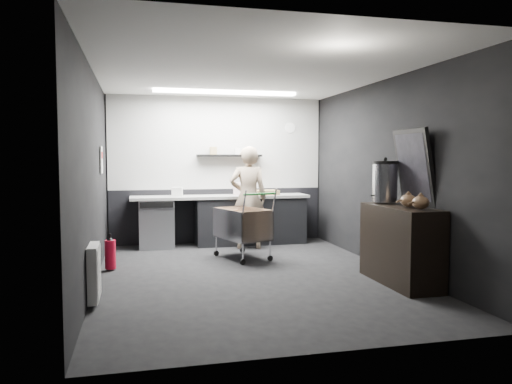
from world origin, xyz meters
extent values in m
plane|color=black|center=(0.00, 0.00, 0.00)|extent=(5.50, 5.50, 0.00)
plane|color=white|center=(0.00, 0.00, 2.70)|extent=(5.50, 5.50, 0.00)
plane|color=black|center=(0.00, 2.75, 1.35)|extent=(5.50, 0.00, 5.50)
plane|color=black|center=(0.00, -2.75, 1.35)|extent=(5.50, 0.00, 5.50)
plane|color=black|center=(-2.00, 0.00, 1.35)|extent=(0.00, 5.50, 5.50)
plane|color=black|center=(2.00, 0.00, 1.35)|extent=(0.00, 5.50, 5.50)
cube|color=#B1B1AD|center=(0.00, 2.73, 1.85)|extent=(3.95, 0.02, 1.70)
cube|color=black|center=(0.00, 2.73, 0.50)|extent=(3.95, 0.02, 1.00)
cube|color=black|center=(0.20, 2.62, 1.62)|extent=(1.20, 0.22, 0.04)
cylinder|color=white|center=(1.40, 2.72, 2.15)|extent=(0.20, 0.03, 0.20)
cube|color=white|center=(-1.98, 1.30, 1.55)|extent=(0.02, 0.30, 0.40)
cube|color=red|center=(-1.98, 1.30, 1.62)|extent=(0.02, 0.22, 0.10)
cube|color=white|center=(-1.94, -0.90, 0.35)|extent=(0.10, 0.50, 0.60)
cube|color=white|center=(0.00, 1.85, 2.67)|extent=(2.40, 0.20, 0.04)
cube|color=black|center=(0.55, 2.42, 0.42)|extent=(2.00, 0.56, 0.85)
cube|color=#A5A4A0|center=(0.00, 2.42, 0.88)|extent=(3.20, 0.60, 0.05)
cube|color=#9EA0A5|center=(-1.15, 2.42, 0.42)|extent=(0.60, 0.58, 0.85)
cube|color=black|center=(-1.15, 2.12, 0.78)|extent=(0.56, 0.02, 0.10)
imported|color=#C2B39A|center=(0.41, 1.97, 0.89)|extent=(0.72, 0.54, 1.78)
cube|color=silver|center=(0.13, 1.13, 0.32)|extent=(0.85, 1.03, 0.02)
cube|color=silver|center=(-0.15, 1.13, 0.55)|extent=(0.32, 0.84, 0.47)
cube|color=silver|center=(0.41, 1.13, 0.55)|extent=(0.32, 0.84, 0.47)
cube|color=silver|center=(0.13, 0.70, 0.55)|extent=(0.55, 0.22, 0.47)
cube|color=silver|center=(0.13, 1.57, 0.55)|extent=(0.55, 0.22, 0.47)
cylinder|color=silver|center=(-0.12, 0.73, 0.18)|extent=(0.02, 0.02, 0.31)
cylinder|color=silver|center=(0.38, 0.73, 0.18)|extent=(0.02, 0.02, 0.31)
cylinder|color=silver|center=(-0.12, 1.54, 0.18)|extent=(0.02, 0.02, 0.31)
cylinder|color=silver|center=(0.38, 1.54, 0.18)|extent=(0.02, 0.02, 0.31)
cylinder|color=green|center=(0.13, 0.64, 1.05)|extent=(0.55, 0.23, 0.03)
cube|color=brown|center=(0.00, 1.24, 0.53)|extent=(0.34, 0.38, 0.40)
cube|color=brown|center=(0.28, 1.01, 0.51)|extent=(0.32, 0.35, 0.36)
cylinder|color=black|center=(-0.12, 0.73, 0.04)|extent=(0.09, 0.06, 0.08)
cylinder|color=black|center=(-0.12, 1.54, 0.04)|extent=(0.09, 0.06, 0.08)
cylinder|color=black|center=(0.38, 0.73, 0.04)|extent=(0.09, 0.06, 0.08)
cylinder|color=black|center=(0.38, 1.54, 0.04)|extent=(0.09, 0.06, 0.08)
cube|color=black|center=(1.74, -0.86, 0.49)|extent=(0.49, 1.30, 0.98)
cylinder|color=silver|center=(1.74, -0.43, 1.25)|extent=(0.33, 0.33, 0.50)
cylinder|color=black|center=(1.74, -0.43, 1.52)|extent=(0.33, 0.33, 0.04)
sphere|color=black|center=(1.74, -0.43, 1.56)|extent=(0.05, 0.05, 0.05)
ellipsoid|color=brown|center=(1.74, -1.03, 1.06)|extent=(0.20, 0.20, 0.16)
ellipsoid|color=brown|center=(1.74, -1.30, 1.06)|extent=(0.20, 0.20, 0.16)
cube|color=black|center=(1.94, -0.81, 1.46)|extent=(0.22, 0.76, 0.97)
cube|color=black|center=(1.92, -0.81, 1.46)|extent=(0.16, 0.65, 0.84)
cylinder|color=red|center=(-1.85, 0.74, 0.23)|extent=(0.15, 0.15, 0.40)
cone|color=black|center=(-1.85, 0.74, 0.45)|extent=(0.10, 0.10, 0.06)
cylinder|color=black|center=(-1.85, 0.74, 0.49)|extent=(0.03, 0.03, 0.06)
cube|color=#957D4F|center=(0.83, 2.37, 0.94)|extent=(0.47, 0.38, 0.09)
cylinder|color=silver|center=(0.35, 2.42, 1.01)|extent=(0.22, 0.22, 0.22)
cube|color=white|center=(-0.78, 2.37, 0.98)|extent=(0.21, 0.18, 0.16)
camera|label=1|loc=(-1.47, -6.46, 1.59)|focal=35.00mm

